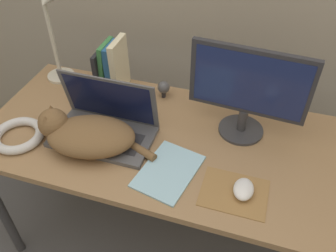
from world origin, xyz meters
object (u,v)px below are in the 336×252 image
Objects in this scene: book_row at (112,66)px; cable_coil at (18,135)px; notepad at (168,171)px; webcam at (164,88)px; cat at (86,134)px; external_monitor at (248,90)px; desk_lamp at (50,16)px; laptop at (105,125)px; computer_mouse at (244,189)px.

cable_coil is (-0.22, -0.44, -0.10)m from book_row.
notepad is 3.61× the size of webcam.
external_monitor reaches higher than cat.
desk_lamp reaches higher than notepad.
webcam is (0.25, -0.00, -0.06)m from book_row.
external_monitor is at bearing 20.45° from cable_coil.
cat is 0.43m from webcam.
cat is (-0.04, -0.08, 0.01)m from laptop.
cable_coil is (-0.32, -0.13, -0.03)m from laptop.
computer_mouse is 0.90m from cable_coil.
desk_lamp is 0.52m from cable_coil.
book_row reaches higher than cable_coil.
computer_mouse is at bearing -79.76° from external_monitor.
cable_coil is 0.62m from notepad.
cat is at bearing -80.82° from book_row.
webcam is at bearing 43.28° from cable_coil.
desk_lamp is (-0.35, 0.28, 0.29)m from laptop.
computer_mouse is 0.62m from webcam.
webcam is (0.18, 0.39, -0.01)m from cat.
desk_lamp reaches higher than webcam.
computer_mouse is 0.27m from notepad.
book_row is at bearing 179.44° from webcam.
notepad is (-0.22, -0.30, -0.20)m from external_monitor.
laptop is at bearing 64.94° from cat.
cable_coil is at bearing 179.89° from computer_mouse.
external_monitor is (0.56, 0.27, 0.15)m from cat.
cat reaches higher than computer_mouse.
book_row is 0.86× the size of notepad.
cable_coil is 0.71× the size of notepad.
cable_coil is at bearing -159.55° from external_monitor.
notepad is (-0.27, 0.01, -0.02)m from computer_mouse.
desk_lamp is 1.69× the size of notepad.
laptop is at bearing -38.79° from desk_lamp.
laptop is at bearing -115.19° from webcam.
book_row reaches higher than cat.
cat is 2.30× the size of cable_coil.
notepad is 0.46m from webcam.
cat is 4.85× the size of computer_mouse.
book_row is (-0.10, 0.31, 0.07)m from laptop.
notepad is at bearing 176.94° from computer_mouse.
desk_lamp is (-0.87, 0.10, 0.12)m from external_monitor.
cat is at bearing -154.44° from external_monitor.
webcam is (0.15, 0.31, 0.00)m from laptop.
external_monitor is 0.91× the size of desk_lamp.
external_monitor is (0.52, 0.18, 0.16)m from laptop.
cat reaches higher than webcam.
book_row is 3.11× the size of webcam.
computer_mouse is 0.47× the size of cable_coil.
book_row is (-0.06, 0.39, 0.05)m from cat.
book_row is 1.22× the size of cable_coil.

